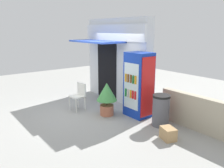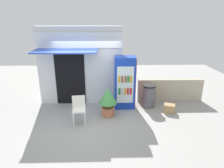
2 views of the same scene
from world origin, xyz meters
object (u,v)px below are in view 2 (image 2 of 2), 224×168
Objects in this scene: plastic_chair at (79,107)px; potted_plant_near_shop at (108,99)px; trash_bin at (149,96)px; drink_cooler at (125,83)px; cardboard_box at (169,108)px.

potted_plant_near_shop reaches higher than plastic_chair.
trash_bin is (1.58, 0.70, -0.19)m from potted_plant_near_shop.
trash_bin is at bearing 23.83° from potted_plant_near_shop.
cardboard_box is at bearing -18.58° from drink_cooler.
plastic_chair is at bearing -154.94° from potted_plant_near_shop.
plastic_chair is 1.02× the size of trash_bin.
drink_cooler is at bearing 36.66° from plastic_chair.
potted_plant_near_shop is at bearing -130.86° from drink_cooler.
drink_cooler is 1.04m from potted_plant_near_shop.
trash_bin is 2.34× the size of cardboard_box.
potted_plant_near_shop is at bearing 25.06° from plastic_chair.
trash_bin is 0.89m from cardboard_box.
potted_plant_near_shop is 2.73× the size of cardboard_box.
plastic_chair is 2.38× the size of cardboard_box.
drink_cooler is 1.08m from trash_bin.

